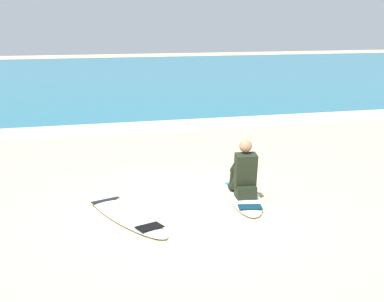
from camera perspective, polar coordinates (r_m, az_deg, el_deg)
ground_plane at (r=8.28m, az=-0.75°, el=-6.44°), size 80.00×80.00×0.00m
sea at (r=27.98m, az=-11.65°, el=7.74°), size 80.00×28.00×0.10m
breaking_foam at (r=14.48m, az=-7.49°, el=2.50°), size 80.00×0.90×0.11m
surfboard_main at (r=8.92m, az=5.53°, el=-4.76°), size 0.94×2.13×0.08m
surfer_seated at (r=8.71m, az=5.61°, el=-2.45°), size 0.42×0.73×0.95m
surfboard_spare_near at (r=8.11m, az=-7.23°, el=-6.71°), size 1.25×2.35×0.08m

